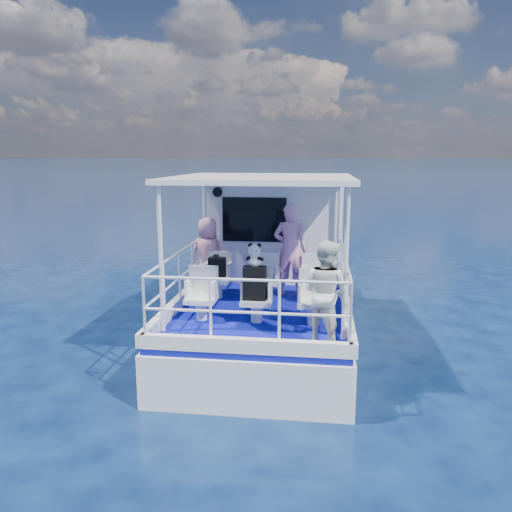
# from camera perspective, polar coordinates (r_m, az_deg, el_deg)

# --- Properties ---
(ground) EXTENTS (2000.00, 2000.00, 0.00)m
(ground) POSITION_cam_1_polar(r_m,az_deg,el_deg) (9.41, 0.91, -10.57)
(ground) COLOR #071436
(ground) RESTS_ON ground
(hull) EXTENTS (3.00, 7.00, 1.60)m
(hull) POSITION_cam_1_polar(r_m,az_deg,el_deg) (10.34, 1.54, -8.53)
(hull) COLOR white
(hull) RESTS_ON ground
(deck) EXTENTS (2.90, 6.90, 0.10)m
(deck) POSITION_cam_1_polar(r_m,az_deg,el_deg) (10.08, 1.57, -3.97)
(deck) COLOR #0B0E97
(deck) RESTS_ON hull
(cabin) EXTENTS (2.85, 2.00, 2.20)m
(cabin) POSITION_cam_1_polar(r_m,az_deg,el_deg) (11.12, 2.28, 3.51)
(cabin) COLOR white
(cabin) RESTS_ON deck
(canopy) EXTENTS (3.00, 3.20, 0.08)m
(canopy) POSITION_cam_1_polar(r_m,az_deg,el_deg) (8.54, 0.82, 8.86)
(canopy) COLOR white
(canopy) RESTS_ON cabin
(canopy_posts) EXTENTS (2.77, 2.97, 2.20)m
(canopy_posts) POSITION_cam_1_polar(r_m,az_deg,el_deg) (8.62, 0.76, 1.25)
(canopy_posts) COLOR white
(canopy_posts) RESTS_ON deck
(railings) EXTENTS (2.84, 3.59, 1.00)m
(railings) POSITION_cam_1_polar(r_m,az_deg,el_deg) (8.43, 0.50, -3.15)
(railings) COLOR white
(railings) RESTS_ON deck
(seat_port_fwd) EXTENTS (0.48, 0.46, 0.38)m
(seat_port_fwd) POSITION_cam_1_polar(r_m,az_deg,el_deg) (9.39, -4.41, -3.64)
(seat_port_fwd) COLOR white
(seat_port_fwd) RESTS_ON deck
(seat_center_fwd) EXTENTS (0.48, 0.46, 0.38)m
(seat_center_fwd) POSITION_cam_1_polar(r_m,az_deg,el_deg) (9.25, 1.07, -3.83)
(seat_center_fwd) COLOR white
(seat_center_fwd) RESTS_ON deck
(seat_stbd_fwd) EXTENTS (0.48, 0.46, 0.38)m
(seat_stbd_fwd) POSITION_cam_1_polar(r_m,az_deg,el_deg) (9.20, 6.66, -3.99)
(seat_stbd_fwd) COLOR white
(seat_stbd_fwd) RESTS_ON deck
(seat_port_aft) EXTENTS (0.48, 0.46, 0.38)m
(seat_port_aft) POSITION_cam_1_polar(r_m,az_deg,el_deg) (8.17, -6.26, -5.95)
(seat_port_aft) COLOR white
(seat_port_aft) RESTS_ON deck
(seat_center_aft) EXTENTS (0.48, 0.46, 0.38)m
(seat_center_aft) POSITION_cam_1_polar(r_m,az_deg,el_deg) (8.01, 0.04, -6.23)
(seat_center_aft) COLOR white
(seat_center_aft) RESTS_ON deck
(seat_stbd_aft) EXTENTS (0.48, 0.46, 0.38)m
(seat_stbd_aft) POSITION_cam_1_polar(r_m,az_deg,el_deg) (7.95, 6.53, -6.43)
(seat_stbd_aft) COLOR white
(seat_stbd_aft) RESTS_ON deck
(passenger_port_fwd) EXTENTS (0.59, 0.46, 1.47)m
(passenger_port_fwd) POSITION_cam_1_polar(r_m,az_deg,el_deg) (9.64, -5.51, 0.07)
(passenger_port_fwd) COLOR pink
(passenger_port_fwd) RESTS_ON deck
(passenger_stbd_fwd) EXTENTS (0.69, 0.49, 1.76)m
(passenger_stbd_fwd) POSITION_cam_1_polar(r_m,az_deg,el_deg) (9.39, 3.95, 0.70)
(passenger_stbd_fwd) COLOR #EB98C0
(passenger_stbd_fwd) RESTS_ON deck
(passenger_stbd_aft) EXTENTS (0.91, 0.88, 1.48)m
(passenger_stbd_aft) POSITION_cam_1_polar(r_m,az_deg,el_deg) (7.04, 7.96, -4.15)
(passenger_stbd_aft) COLOR silver
(passenger_stbd_aft) RESTS_ON deck
(backpack_port) EXTENTS (0.31, 0.17, 0.41)m
(backpack_port) POSITION_cam_1_polar(r_m,az_deg,el_deg) (9.21, -4.47, -1.41)
(backpack_port) COLOR black
(backpack_port) RESTS_ON seat_port_fwd
(backpack_center) EXTENTS (0.35, 0.20, 0.53)m
(backpack_center) POSITION_cam_1_polar(r_m,az_deg,el_deg) (7.86, -0.16, -3.11)
(backpack_center) COLOR black
(backpack_center) RESTS_ON seat_center_aft
(compact_camera) EXTENTS (0.10, 0.06, 0.06)m
(compact_camera) POSITION_cam_1_polar(r_m,az_deg,el_deg) (9.15, -4.59, -0.01)
(compact_camera) COLOR black
(compact_camera) RESTS_ON backpack_port
(panda) EXTENTS (0.24, 0.20, 0.36)m
(panda) POSITION_cam_1_polar(r_m,az_deg,el_deg) (7.78, -0.16, 0.13)
(panda) COLOR white
(panda) RESTS_ON backpack_center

